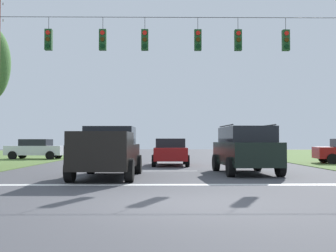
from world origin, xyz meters
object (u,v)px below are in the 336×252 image
suv_black (245,149)px  distant_car_oncoming (170,151)px  pickup_truck (108,152)px  distant_car_crossing_white (36,149)px  overhead_signal_span (170,75)px

suv_black → distant_car_oncoming: bearing=116.9°
pickup_truck → distant_car_oncoming: bearing=72.1°
distant_car_crossing_white → distant_car_oncoming: same height
suv_black → distant_car_oncoming: (-3.09, 6.09, -0.27)m
suv_black → distant_car_oncoming: suv_black is taller
overhead_signal_span → distant_car_oncoming: 6.15m
distant_car_crossing_white → distant_car_oncoming: size_ratio=1.02×
overhead_signal_span → distant_car_crossing_white: size_ratio=3.83×
distant_car_oncoming → distant_car_crossing_white: bearing=141.7°
overhead_signal_span → pickup_truck: (-2.39, -2.79, -3.41)m
suv_black → distant_car_crossing_white: size_ratio=1.11×
pickup_truck → distant_car_crossing_white: pickup_truck is taller
overhead_signal_span → pickup_truck: size_ratio=3.11×
distant_car_crossing_white → distant_car_oncoming: bearing=-38.3°
distant_car_oncoming → pickup_truck: bearing=-107.9°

